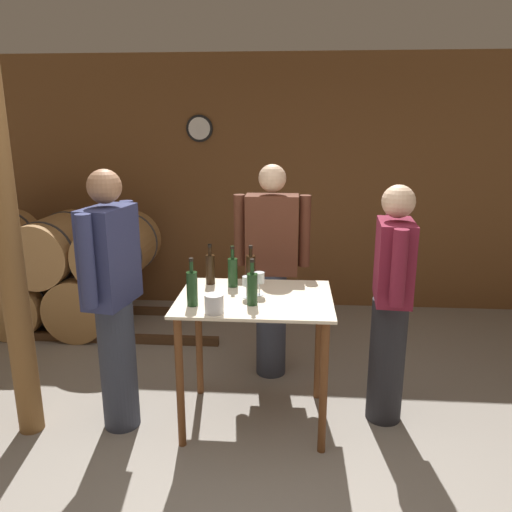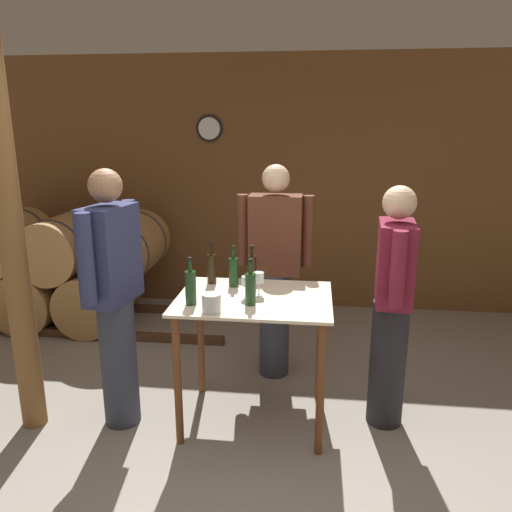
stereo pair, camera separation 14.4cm
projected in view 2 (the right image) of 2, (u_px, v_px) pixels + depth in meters
The scene contains 16 objects.
ground_plane at pixel (244, 487), 2.83m from camera, with size 14.00×14.00×0.00m, color gray.
back_wall at pixel (283, 185), 5.38m from camera, with size 8.40×0.08×2.70m.
barrel_rack at pixel (53, 271), 5.05m from camera, with size 3.94×0.90×1.14m.
tasting_table at pixel (254, 322), 3.30m from camera, with size 1.01×0.76×0.90m.
wooden_post at pixel (11, 231), 3.09m from camera, with size 0.16×0.16×2.70m.
wine_bottle_far_left at pixel (191, 286), 3.09m from camera, with size 0.07×0.07×0.31m.
wine_bottle_left at pixel (212, 268), 3.50m from camera, with size 0.06×0.06×0.29m.
wine_bottle_center at pixel (234, 271), 3.44m from camera, with size 0.07×0.07×0.29m.
wine_bottle_right at pixel (252, 269), 3.47m from camera, with size 0.06×0.06×0.28m.
wine_bottle_far_right at pixel (250, 288), 3.09m from camera, with size 0.07×0.07×0.30m.
wine_glass_near_left at pixel (246, 282), 3.22m from camera, with size 0.06×0.06×0.14m.
wine_glass_near_center at pixel (260, 278), 3.25m from camera, with size 0.07×0.07×0.16m.
ice_bucket at pixel (211, 303), 2.98m from camera, with size 0.11×0.11×0.12m.
person_host at pixel (392, 304), 3.24m from camera, with size 0.25×0.59×1.63m.
person_visitor_with_scarf at pixel (275, 268), 3.90m from camera, with size 0.59×0.24×1.71m.
person_visitor_bearded at pixel (114, 295), 3.23m from camera, with size 0.29×0.58×1.74m.
Camera 2 is at (0.35, -2.37, 2.00)m, focal length 35.00 mm.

